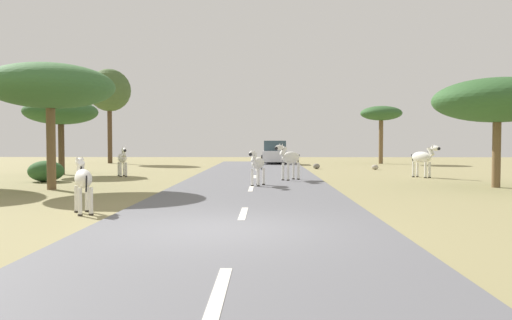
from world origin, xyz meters
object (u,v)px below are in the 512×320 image
Objects in this scene: rock_1 at (375,167)px; tree_1 at (50,87)px; tree_0 at (497,101)px; zebra_2 at (289,158)px; tree_3 at (109,91)px; tree_5 at (381,114)px; car_0 at (275,153)px; tree_2 at (61,112)px; zebra_1 at (83,179)px; zebra_3 at (423,158)px; rock_3 at (316,166)px; bush_2 at (46,171)px; zebra_0 at (257,164)px; zebra_4 at (123,158)px.

tree_1 is at bearing -138.36° from rock_1.
tree_0 is 12.24m from rock_1.
tree_3 is (-13.37, 17.40, 4.72)m from zebra_2.
tree_5 reaches higher than zebra_2.
car_0 is 0.98× the size of tree_5.
tree_0 is 20.54m from tree_2.
zebra_1 is 15.01m from tree_0.
zebra_3 is 0.37× the size of car_0.
tree_0 is 1.04× the size of tree_1.
rock_3 is (7.60, 19.37, -0.66)m from zebra_1.
bush_2 is (-5.06, 9.27, -0.37)m from zebra_1.
car_0 is 9.61m from rock_1.
tree_0 is (7.94, -19.16, 2.41)m from car_0.
rock_3 is (15.55, -7.73, -5.55)m from tree_3.
car_0 is at bearing 47.14° from tree_2.
zebra_3 is 6.76m from rock_1.
zebra_4 reaches higher than zebra_0.
zebra_2 is at bearing -19.38° from tree_2.
tree_2 is at bearing 160.49° from tree_0.
car_0 is (-6.80, 14.15, -0.11)m from zebra_3.
tree_5 is (9.30, 19.88, 2.97)m from zebra_0.
zebra_0 is at bearing 0.62° from zebra_3.
tree_1 reaches higher than tree_0.
tree_0 is at bearing 4.00° from tree_1.
zebra_1 is 11.12m from zebra_2.
rock_1 is at bearing -23.93° from tree_3.
zebra_4 is 15.13m from rock_1.
rock_1 is at bearing 30.10° from bush_2.
bush_2 is at bearing -119.22° from car_0.
zebra_0 is 7.99m from tree_1.
zebra_3 is 0.36× the size of tree_1.
tree_1 is at bearing -9.83° from zebra_3.
zebra_0 reaches higher than zebra_1.
zebra_0 is 22.15m from tree_5.
zebra_4 is at bearing -155.78° from rock_1.
tree_0 is at bearing 136.35° from zebra_4.
bush_2 is (-18.13, 2.30, -2.81)m from tree_0.
tree_0 is 16.43m from tree_1.
zebra_3 is (11.93, 11.98, 0.13)m from zebra_1.
tree_1 is 10.47× the size of rock_3.
tree_2 reaches higher than zebra_3.
tree_0 is at bearing -19.51° from tree_2.
zebra_2 is 6.89m from zebra_3.
tree_0 is at bearing -158.69° from zebra_2.
tree_1 is (-8.74, -3.88, 2.68)m from zebra_2.
zebra_0 is 9.31m from zebra_3.
tree_1 is at bearing 60.02° from zebra_4.
zebra_0 is 0.30× the size of tree_0.
tree_1 is at bearing 91.42° from zebra_1.
tree_1 is (-7.39, -1.17, 2.81)m from zebra_0.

